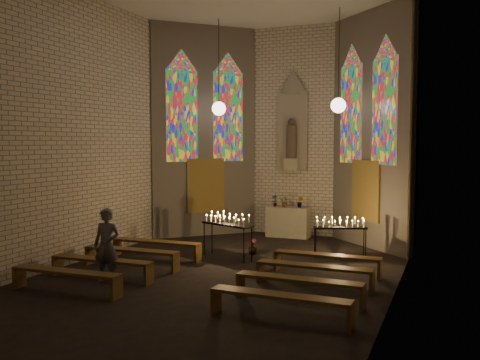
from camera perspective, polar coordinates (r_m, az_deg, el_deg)
name	(u,v)px	position (r m, az deg, el deg)	size (l,w,h in m)	color
floor	(221,274)	(12.89, -2.03, -10.01)	(12.00, 12.00, 0.00)	black
room	(268,122)	(15.66, 3.01, 6.17)	(8.22, 12.43, 7.00)	beige
altar	(288,222)	(17.82, 5.17, -4.48)	(1.40, 0.60, 1.00)	#AFA98F
flower_vase_left	(275,201)	(17.83, 3.73, -2.20)	(0.21, 0.14, 0.40)	#4C723F
flower_vase_center	(285,202)	(17.70, 4.83, -2.35)	(0.30, 0.26, 0.34)	#4C723F
flower_vase_right	(300,202)	(17.62, 6.42, -2.33)	(0.21, 0.17, 0.37)	#4C723F
aisle_flower_pot	(253,246)	(15.08, 1.36, -7.08)	(0.25, 0.25, 0.45)	#4C723F
votive_stand_left	(227,221)	(14.42, -1.37, -4.41)	(1.63, 0.94, 1.18)	black
votive_stand_right	(340,225)	(14.78, 10.64, -4.71)	(1.46, 0.80, 1.05)	black
pew_left_0	(156,244)	(14.66, -8.92, -6.76)	(2.54, 0.40, 0.49)	#4F3716
pew_right_0	(327,258)	(12.94, 9.22, -8.21)	(2.54, 0.40, 0.49)	#4F3716
pew_left_1	(131,252)	(13.67, -11.53, -7.58)	(2.54, 0.40, 0.49)	#4F3716
pew_right_1	(314,269)	(11.80, 7.91, -9.39)	(2.54, 0.40, 0.49)	#4F3716
pew_left_2	(101,262)	(12.71, -14.56, -8.51)	(2.54, 0.40, 0.49)	#4F3716
pew_right_2	(299,282)	(10.68, 6.30, -10.81)	(2.54, 0.40, 0.49)	#4F3716
pew_left_3	(66,274)	(11.80, -18.08, -9.56)	(2.54, 0.40, 0.49)	#4F3716
pew_right_3	(280,299)	(9.57, 4.29, -12.56)	(2.54, 0.40, 0.49)	#4F3716
visitor	(107,245)	(12.37, -14.04, -6.78)	(0.61, 0.40, 1.66)	#555660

